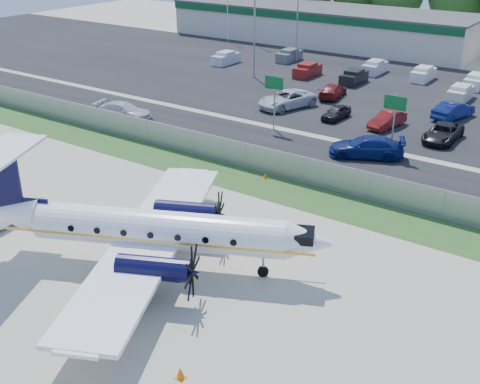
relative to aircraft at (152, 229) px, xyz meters
The scene contains 26 objects.
ground 2.67m from the aircraft, 24.42° to the left, with size 170.00×170.00×0.00m, color #B6AF9A.
grass_verge 12.82m from the aircraft, 84.48° to the left, with size 170.00×4.00×0.02m, color #2D561E.
access_road 19.72m from the aircraft, 86.45° to the left, with size 170.00×8.00×0.02m, color black.
parking_lot 40.63m from the aircraft, 88.29° to the left, with size 170.00×32.00×0.02m, color black.
perimeter_fence 14.66m from the aircraft, 85.23° to the left, with size 120.00×0.06×1.99m.
building_west 66.55m from the aircraft, 110.02° to the left, with size 46.40×12.40×5.24m.
sign_left 24.45m from the aircraft, 106.14° to the left, with size 1.80×0.26×5.00m.
sign_mid 23.87m from the aircraft, 79.82° to the left, with size 1.80×0.26×5.00m.
flagpole_west 65.59m from the aircraft, 122.00° to the left, with size 1.06×0.12×10.00m.
flagpole_east 63.08m from the aircraft, 118.14° to the left, with size 1.06×0.12×10.00m.
light_pole_nw 42.98m from the aircraft, 115.98° to the left, with size 0.90×0.35×9.09m.
light_pole_sw 52.14m from the aircraft, 111.15° to the left, with size 0.90×0.35×9.09m.
aircraft is the anchor object (origin of this frame).
baggage_cart_near 3.70m from the aircraft, 69.87° to the right, with size 2.21×1.83×1.00m.
baggage_cart_far 4.13m from the aircraft, 81.00° to the right, with size 2.02×1.31×1.02m.
cone_nose 9.31m from the aircraft, 41.17° to the right, with size 0.39×0.39×0.55m.
cone_starboard_wing 13.88m from the aircraft, 95.99° to the left, with size 0.34×0.34×0.48m.
road_car_west 26.99m from the aircraft, 137.86° to the left, with size 2.24×5.52×1.60m, color silver.
road_car_mid 22.16m from the aircraft, 82.63° to the left, with size 2.38×5.84×1.70m, color navy.
parked_car_a 31.52m from the aircraft, 107.11° to the left, with size 2.86×6.19×1.72m, color silver.
parked_car_b 29.73m from the aircraft, 96.81° to the left, with size 1.53×3.79×1.29m, color black.
parked_car_c 29.92m from the aircraft, 87.36° to the left, with size 1.54×4.43×1.46m, color maroon.
parked_car_d 29.92m from the aircraft, 77.15° to the left, with size 2.40×5.20×1.44m, color black.
parked_car_f 36.79m from the aircraft, 101.29° to the left, with size 2.00×4.91×1.43m, color maroon.
parked_car_g 36.32m from the aircraft, 81.28° to the left, with size 1.74×4.98×1.64m, color navy.
far_parking_rows 45.63m from the aircraft, 88.47° to the left, with size 56.00×10.00×1.60m, color gray, non-canonical shape.
Camera 1 is at (18.66, -21.13, 17.43)m, focal length 45.00 mm.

